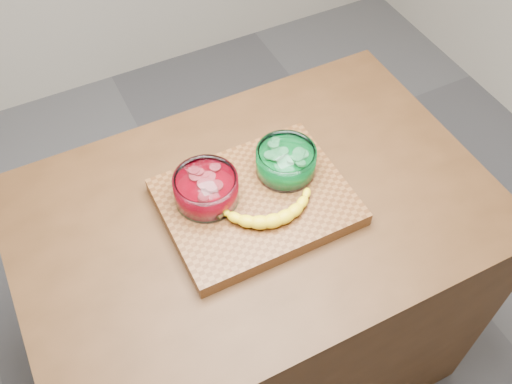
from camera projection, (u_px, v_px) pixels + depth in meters
name	position (u px, v px, depth m)	size (l,w,h in m)	color
ground	(256.00, 351.00, 2.13)	(3.50, 3.50, 0.00)	#57585C
counter	(256.00, 293.00, 1.78)	(1.20, 0.80, 0.90)	#462A15
cutting_board	(256.00, 202.00, 1.41)	(0.45, 0.35, 0.04)	brown
bowl_red	(206.00, 189.00, 1.37)	(0.16, 0.16, 0.07)	white
bowl_green	(286.00, 161.00, 1.42)	(0.15, 0.15, 0.07)	white
banana	(270.00, 208.00, 1.35)	(0.26, 0.14, 0.04)	yellow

